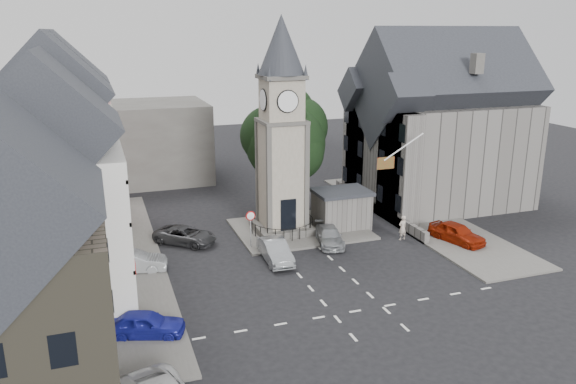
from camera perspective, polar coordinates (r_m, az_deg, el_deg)
name	(u,v)px	position (r m, az deg, el deg)	size (l,w,h in m)	color
ground	(321,272)	(36.88, 3.37, -8.14)	(120.00, 120.00, 0.00)	black
pavement_west	(116,262)	(39.96, -17.04, -6.78)	(6.00, 30.00, 0.14)	#595651
pavement_east	(416,215)	(48.73, 12.89, -2.31)	(6.00, 26.00, 0.14)	#595651
central_island	(300,229)	(44.26, 1.22, -3.77)	(10.00, 8.00, 0.16)	#595651
road_markings	(358,311)	(32.39, 7.16, -11.87)	(20.00, 8.00, 0.01)	silver
clock_tower	(282,129)	(41.70, -0.65, 6.43)	(4.86, 4.86, 16.25)	#4C4944
stone_shelter	(341,209)	(44.55, 5.45, -1.72)	(4.30, 3.30, 3.08)	#5C5955
town_tree	(285,132)	(47.21, -0.27, 6.16)	(7.20, 7.20, 10.80)	black
warning_sign_post	(251,222)	(39.95, -3.82, -3.07)	(0.70, 0.19, 2.85)	black
terrace_pink	(64,143)	(47.84, -21.84, 4.66)	(8.10, 7.60, 12.80)	#E09F9A
terrace_cream	(59,165)	(40.01, -22.23, 2.56)	(8.10, 7.60, 12.80)	beige
terrace_tudor	(54,205)	(32.36, -22.72, -1.22)	(8.10, 7.60, 12.00)	silver
building_sw_stone	(2,296)	(24.41, -27.09, -9.42)	(8.60, 7.60, 10.40)	#4E493B
backdrop_west	(107,144)	(60.05, -17.87, 4.65)	(20.00, 10.00, 8.00)	#4C4944
east_building	(438,134)	(51.59, 14.99, 5.67)	(14.40, 11.40, 12.60)	#5C5955
east_boundary_wall	(376,207)	(48.89, 8.90, -1.56)	(0.40, 16.00, 0.90)	#5C5955
flagpole	(404,147)	(41.63, 11.67, 4.51)	(3.68, 0.10, 2.74)	white
car_west_blue	(146,324)	(30.36, -14.27, -12.86)	(1.61, 4.00, 1.36)	#1C219C
car_west_silver	(133,262)	(37.94, -15.47, -6.85)	(1.50, 4.30, 1.42)	#A1A6A9
car_west_grey	(185,235)	(41.97, -10.41, -4.36)	(2.14, 4.65, 1.29)	#323235
car_island_silver	(275,251)	(38.24, -1.30, -6.01)	(1.55, 4.43, 1.46)	gray
car_island_east	(329,236)	(41.38, 4.22, -4.47)	(1.73, 4.26, 1.24)	#94989B
car_east_red	(457,233)	(43.31, 16.77, -4.00)	(1.77, 4.40, 1.50)	#991E08
pedestrian	(403,228)	(42.82, 11.56, -3.58)	(0.69, 0.45, 1.89)	#C2B1A0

